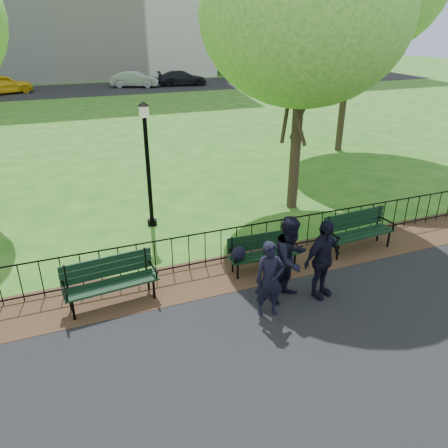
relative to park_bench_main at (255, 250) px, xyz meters
name	(u,v)px	position (x,y,z in m)	size (l,w,h in m)	color
ground	(283,302)	(0.03, -1.33, -0.56)	(120.00, 120.00, 0.00)	#25641A
asphalt_path	(398,430)	(0.03, -4.73, -0.56)	(60.00, 9.20, 0.01)	black
dirt_strip	(252,267)	(0.03, 0.17, -0.55)	(60.00, 1.60, 0.01)	#3A2918
far_street	(92,89)	(0.03, 33.67, -0.56)	(70.00, 9.00, 0.01)	black
iron_fence	(244,240)	(0.03, 0.67, -0.06)	(24.06, 0.06, 1.00)	black
park_bench_main	(255,250)	(0.00, 0.00, 0.00)	(1.68, 0.58, 0.94)	black
park_bench_left_a	(110,276)	(-3.26, 0.00, 0.05)	(1.92, 0.75, 1.06)	black
park_bench_right_a	(357,227)	(2.90, 0.08, 0.05)	(1.92, 0.70, 1.07)	black
lamppost	(148,161)	(-1.61, 3.46, 1.33)	(0.31, 0.31, 3.48)	black
tree_near_e	(305,15)	(2.82, 3.19, 4.92)	(5.66, 5.66, 7.89)	#2D2116
person_left	(269,279)	(-0.44, -1.57, 0.23)	(0.57, 0.38, 1.57)	black
person_mid	(290,259)	(0.21, -1.22, 0.37)	(0.89, 0.47, 1.84)	black
person_right	(322,259)	(0.86, -1.40, 0.31)	(1.01, 0.41, 1.73)	black
taxi	(3,84)	(-7.00, 33.38, 0.22)	(1.82, 4.51, 1.54)	yellow
sedan_silver	(135,79)	(3.90, 33.61, 0.16)	(1.50, 4.30, 1.42)	#A0A2A7
sedan_dark	(182,78)	(8.24, 33.26, 0.11)	(1.85, 4.56, 1.32)	black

